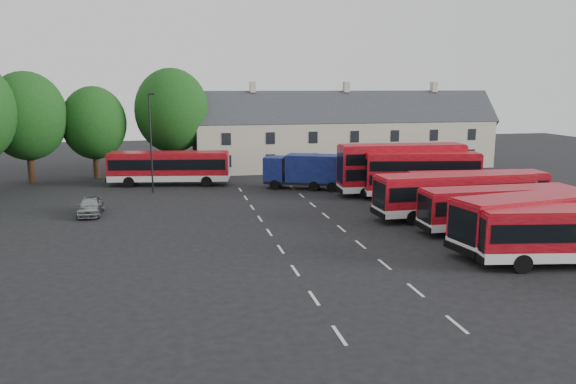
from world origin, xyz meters
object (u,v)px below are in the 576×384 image
object	(u,v)px
bus_dd_south	(422,173)
box_truck	(305,170)
silver_car	(90,206)
lamppost	(151,140)

from	to	relation	value
bus_dd_south	box_truck	world-z (taller)	bus_dd_south
silver_car	lamppost	size ratio (longest dim) A/B	0.46
lamppost	bus_dd_south	bearing A→B (deg)	-18.53
bus_dd_south	box_truck	distance (m)	10.93
box_truck	silver_car	distance (m)	19.87
bus_dd_south	lamppost	xyz separation A→B (m)	(-22.71, 7.61, 2.50)
silver_car	lamppost	xyz separation A→B (m)	(4.36, 8.36, 4.07)
silver_car	lamppost	world-z (taller)	lamppost
silver_car	lamppost	distance (m)	10.27
bus_dd_south	silver_car	world-z (taller)	bus_dd_south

